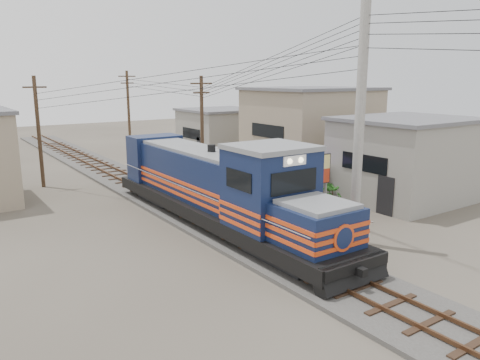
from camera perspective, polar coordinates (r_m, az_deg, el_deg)
ground at (r=18.64m, az=5.09°, el=-9.30°), size 120.00×120.00×0.00m
ballast at (r=26.70m, az=-8.64°, el=-2.51°), size 3.60×70.00×0.16m
track at (r=26.65m, az=-8.65°, el=-2.13°), size 1.15×70.00×0.12m
locomotive at (r=21.69m, az=-2.59°, el=-1.11°), size 3.11×16.94×4.20m
utility_pole_main at (r=19.50m, az=14.35°, el=6.50°), size 0.40×0.40×10.00m
wooden_pole_mid at (r=31.61m, az=-4.65°, el=6.53°), size 1.60×0.24×7.00m
wooden_pole_far at (r=44.37m, az=-13.43°, el=8.23°), size 1.60×0.24×7.50m
wooden_pole_left at (r=32.07m, az=-23.35°, el=5.65°), size 1.60×0.24×7.00m
power_lines at (r=24.42m, az=-7.94°, el=13.89°), size 9.65×19.00×3.30m
shophouse_front at (r=28.22m, az=19.55°, el=2.46°), size 7.35×6.30×4.70m
shophouse_mid at (r=34.80m, az=8.62°, el=6.02°), size 8.40×7.35×6.20m
shophouse_back at (r=41.92m, az=-2.33°, el=5.83°), size 6.30×6.30×4.20m
billboard at (r=23.23m, az=8.98°, el=0.99°), size 2.07×0.22×3.19m
market_umbrella at (r=26.87m, az=8.30°, el=2.47°), size 3.08×3.08×2.62m
vendor at (r=26.50m, az=6.44°, el=-0.89°), size 0.72×0.68×1.65m
plant_nursery at (r=25.51m, az=8.93°, el=-2.24°), size 3.39×2.36×1.09m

